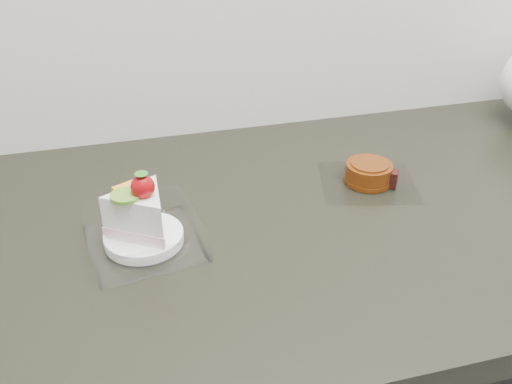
{
  "coord_description": "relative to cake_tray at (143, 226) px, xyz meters",
  "views": [
    {
      "loc": [
        -0.39,
        1.03,
        1.36
      ],
      "look_at": [
        -0.21,
        1.7,
        0.94
      ],
      "focal_mm": 40.0,
      "sensor_mm": 36.0,
      "label": 1
    }
  ],
  "objects": [
    {
      "name": "mooncake_wrap",
      "position": [
        0.36,
        0.08,
        -0.02
      ],
      "size": [
        0.18,
        0.17,
        0.04
      ],
      "rotation": [
        0.0,
        0.0,
        -0.08
      ],
      "color": "white",
      "rests_on": "counter"
    },
    {
      "name": "cake_tray",
      "position": [
        0.0,
        0.0,
        0.0
      ],
      "size": [
        0.16,
        0.16,
        0.11
      ],
      "rotation": [
        0.0,
        0.0,
        0.14
      ],
      "color": "white",
      "rests_on": "counter"
    }
  ]
}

